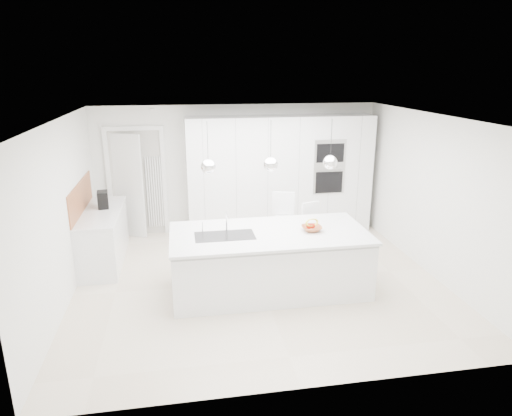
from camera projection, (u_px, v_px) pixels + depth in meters
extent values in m
plane|color=beige|center=(259.00, 281.00, 7.05)|extent=(5.50, 5.50, 0.00)
plane|color=white|center=(237.00, 169.00, 9.04)|extent=(5.50, 0.00, 5.50)
plane|color=white|center=(62.00, 214.00, 6.24)|extent=(0.00, 5.00, 5.00)
plane|color=white|center=(260.00, 118.00, 6.32)|extent=(5.50, 5.50, 0.00)
cube|color=white|center=(280.00, 175.00, 8.92)|extent=(3.60, 0.60, 2.30)
cube|color=white|center=(124.00, 186.00, 8.68)|extent=(0.76, 0.38, 2.00)
cube|color=white|center=(104.00, 238.00, 7.66)|extent=(0.60, 1.80, 0.86)
cube|color=white|center=(101.00, 212.00, 7.53)|extent=(0.62, 1.82, 0.04)
cube|color=#AC6238|center=(81.00, 197.00, 7.40)|extent=(0.02, 1.80, 0.50)
cube|color=white|center=(270.00, 263.00, 6.66)|extent=(2.80, 1.20, 0.86)
cube|color=white|center=(269.00, 233.00, 6.57)|extent=(2.84, 1.40, 0.04)
cylinder|color=white|center=(227.00, 221.00, 6.57)|extent=(0.02, 0.02, 0.30)
sphere|color=white|center=(208.00, 167.00, 6.09)|extent=(0.20, 0.20, 0.20)
sphere|color=white|center=(271.00, 164.00, 6.23)|extent=(0.20, 0.20, 0.20)
sphere|color=white|center=(330.00, 162.00, 6.36)|extent=(0.20, 0.20, 0.20)
imported|color=#AC6238|center=(312.00, 228.00, 6.61)|extent=(0.30, 0.30, 0.07)
cube|color=black|center=(103.00, 200.00, 7.67)|extent=(0.20, 0.28, 0.28)
sphere|color=#A71A09|center=(309.00, 226.00, 6.60)|extent=(0.08, 0.08, 0.08)
sphere|color=#A71A09|center=(312.00, 226.00, 6.61)|extent=(0.08, 0.08, 0.08)
torus|color=gold|center=(312.00, 223.00, 6.59)|extent=(0.25, 0.18, 0.22)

